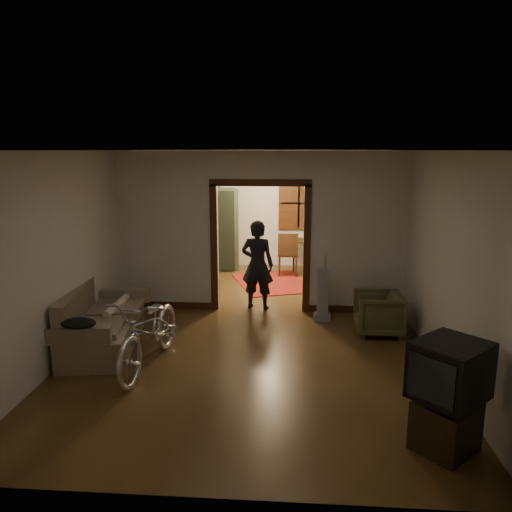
# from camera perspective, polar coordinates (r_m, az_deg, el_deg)

# --- Properties ---
(floor) EXTENTS (5.00, 8.50, 0.01)m
(floor) POSITION_cam_1_polar(r_m,az_deg,el_deg) (8.31, 0.15, -7.68)
(floor) COLOR #382611
(floor) RESTS_ON ground
(ceiling) EXTENTS (5.00, 8.50, 0.01)m
(ceiling) POSITION_cam_1_polar(r_m,az_deg,el_deg) (7.83, 0.17, 12.00)
(ceiling) COLOR white
(ceiling) RESTS_ON floor
(wall_back) EXTENTS (5.00, 0.02, 2.80)m
(wall_back) POSITION_cam_1_polar(r_m,az_deg,el_deg) (12.15, 1.59, 5.40)
(wall_back) COLOR beige
(wall_back) RESTS_ON floor
(wall_left) EXTENTS (0.02, 8.50, 2.80)m
(wall_left) POSITION_cam_1_polar(r_m,az_deg,el_deg) (8.50, -16.91, 2.00)
(wall_left) COLOR beige
(wall_left) RESTS_ON floor
(wall_right) EXTENTS (0.02, 8.50, 2.80)m
(wall_right) POSITION_cam_1_polar(r_m,az_deg,el_deg) (8.17, 17.95, 1.54)
(wall_right) COLOR beige
(wall_right) RESTS_ON floor
(partition_wall) EXTENTS (5.00, 0.14, 2.80)m
(partition_wall) POSITION_cam_1_polar(r_m,az_deg,el_deg) (8.69, 0.51, 2.73)
(partition_wall) COLOR beige
(partition_wall) RESTS_ON floor
(door_casing) EXTENTS (1.74, 0.20, 2.32)m
(door_casing) POSITION_cam_1_polar(r_m,az_deg,el_deg) (8.74, 0.51, 0.79)
(door_casing) COLOR #381D0C
(door_casing) RESTS_ON floor
(far_window) EXTENTS (0.98, 0.06, 1.28)m
(far_window) POSITION_cam_1_polar(r_m,az_deg,el_deg) (12.08, 4.92, 6.04)
(far_window) COLOR black
(far_window) RESTS_ON wall_back
(chandelier) EXTENTS (0.24, 0.24, 0.24)m
(chandelier) POSITION_cam_1_polar(r_m,az_deg,el_deg) (10.33, 1.16, 9.51)
(chandelier) COLOR #FFE0A5
(chandelier) RESTS_ON ceiling
(light_switch) EXTENTS (0.08, 0.01, 0.12)m
(light_switch) POSITION_cam_1_polar(r_m,az_deg,el_deg) (8.64, 7.45, 1.56)
(light_switch) COLOR silver
(light_switch) RESTS_ON partition_wall
(sofa) EXTENTS (1.14, 2.04, 0.89)m
(sofa) POSITION_cam_1_polar(r_m,az_deg,el_deg) (7.56, -17.09, -6.71)
(sofa) COLOR brown
(sofa) RESTS_ON floor
(rolled_paper) EXTENTS (0.11, 0.88, 0.11)m
(rolled_paper) POSITION_cam_1_polar(r_m,az_deg,el_deg) (7.77, -15.65, -5.46)
(rolled_paper) COLOR beige
(rolled_paper) RESTS_ON sofa
(jacket) EXTENTS (0.44, 0.33, 0.13)m
(jacket) POSITION_cam_1_polar(r_m,az_deg,el_deg) (6.67, -19.63, -7.26)
(jacket) COLOR black
(jacket) RESTS_ON sofa
(bicycle) EXTENTS (0.84, 1.97, 1.01)m
(bicycle) POSITION_cam_1_polar(r_m,az_deg,el_deg) (6.71, -12.02, -8.29)
(bicycle) COLOR silver
(bicycle) RESTS_ON floor
(armchair) EXTENTS (0.72, 0.70, 0.66)m
(armchair) POSITION_cam_1_polar(r_m,az_deg,el_deg) (8.00, 13.80, -6.36)
(armchair) COLOR #4D4D2B
(armchair) RESTS_ON floor
(tv_stand) EXTENTS (0.71, 0.71, 0.48)m
(tv_stand) POSITION_cam_1_polar(r_m,az_deg,el_deg) (5.31, 20.83, -17.73)
(tv_stand) COLOR black
(tv_stand) RESTS_ON floor
(crt_tv) EXTENTS (0.84, 0.84, 0.54)m
(crt_tv) POSITION_cam_1_polar(r_m,az_deg,el_deg) (5.06, 21.32, -12.06)
(crt_tv) COLOR black
(crt_tv) RESTS_ON tv_stand
(vacuum) EXTENTS (0.33, 0.29, 0.89)m
(vacuum) POSITION_cam_1_polar(r_m,az_deg,el_deg) (8.40, 7.63, -4.38)
(vacuum) COLOR gray
(vacuum) RESTS_ON floor
(person) EXTENTS (0.64, 0.48, 1.60)m
(person) POSITION_cam_1_polar(r_m,az_deg,el_deg) (8.86, 0.16, -1.03)
(person) COLOR black
(person) RESTS_ON floor
(oriental_rug) EXTENTS (2.00, 2.28, 0.01)m
(oriental_rug) POSITION_cam_1_polar(r_m,az_deg,el_deg) (10.75, 2.01, -3.05)
(oriental_rug) COLOR maroon
(oriental_rug) RESTS_ON floor
(locker) EXTENTS (1.07, 0.79, 1.92)m
(locker) POSITION_cam_1_polar(r_m,az_deg,el_deg) (11.82, -4.52, 3.01)
(locker) COLOR #293922
(locker) RESTS_ON floor
(globe) EXTENTS (0.28, 0.28, 0.28)m
(globe) POSITION_cam_1_polar(r_m,az_deg,el_deg) (11.70, -4.60, 7.76)
(globe) COLOR #1E5972
(globe) RESTS_ON locker
(desk) EXTENTS (0.99, 0.58, 0.72)m
(desk) POSITION_cam_1_polar(r_m,az_deg,el_deg) (11.87, 6.46, 0.08)
(desk) COLOR black
(desk) RESTS_ON floor
(desk_chair) EXTENTS (0.51, 0.51, 1.00)m
(desk_chair) POSITION_cam_1_polar(r_m,az_deg,el_deg) (11.29, 3.67, 0.23)
(desk_chair) COLOR black
(desk_chair) RESTS_ON floor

